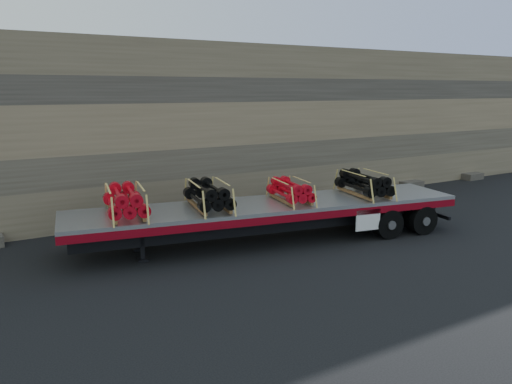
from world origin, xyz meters
TOP-DOWN VIEW (x-y plane):
  - ground at (0.00, 0.00)m, footprint 120.00×120.00m
  - rock_wall at (0.00, 6.50)m, footprint 44.00×3.00m
  - trailer at (0.49, 0.54)m, footprint 13.73×4.92m
  - bundle_front at (-4.16, 1.37)m, footprint 1.57×2.51m
  - bundle_midfront at (-1.59, 0.91)m, footprint 1.54×2.47m
  - bundle_midrear at (1.27, 0.40)m, footprint 1.33×2.13m
  - bundle_rear at (4.14, -0.11)m, footprint 1.52×2.44m

SIDE VIEW (x-z plane):
  - ground at x=0.00m, z-range 0.00..0.00m
  - trailer at x=0.49m, z-range 0.00..1.35m
  - bundle_midrear at x=1.27m, z-range 1.35..2.05m
  - bundle_rear at x=4.14m, z-range 1.35..2.15m
  - bundle_midfront at x=-1.59m, z-range 1.35..2.17m
  - bundle_front at x=-4.16m, z-range 1.35..2.18m
  - rock_wall at x=0.00m, z-range 0.00..7.00m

